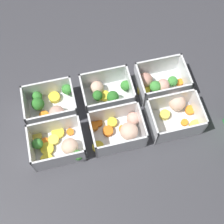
% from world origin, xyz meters
% --- Properties ---
extents(ground_plane, '(4.00, 4.00, 0.00)m').
position_xyz_m(ground_plane, '(0.00, 0.00, 0.00)').
color(ground_plane, '#38383D').
extents(container_near_left, '(0.16, 0.12, 0.08)m').
position_xyz_m(container_near_left, '(-0.16, -0.06, 0.03)').
color(container_near_left, white).
rests_on(container_near_left, ground_plane).
extents(container_near_center, '(0.15, 0.12, 0.08)m').
position_xyz_m(container_near_center, '(0.00, -0.06, 0.03)').
color(container_near_center, white).
rests_on(container_near_center, ground_plane).
extents(container_near_right, '(0.14, 0.11, 0.08)m').
position_xyz_m(container_near_right, '(0.17, -0.06, 0.03)').
color(container_near_right, white).
rests_on(container_near_right, ground_plane).
extents(container_far_left, '(0.16, 0.14, 0.08)m').
position_xyz_m(container_far_left, '(-0.18, 0.05, 0.03)').
color(container_far_left, white).
rests_on(container_far_left, ground_plane).
extents(container_far_center, '(0.16, 0.11, 0.08)m').
position_xyz_m(container_far_center, '(-0.01, 0.06, 0.03)').
color(container_far_center, white).
rests_on(container_far_center, ground_plane).
extents(container_far_right, '(0.15, 0.13, 0.08)m').
position_xyz_m(container_far_right, '(0.17, 0.06, 0.03)').
color(container_far_right, white).
rests_on(container_far_right, ground_plane).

